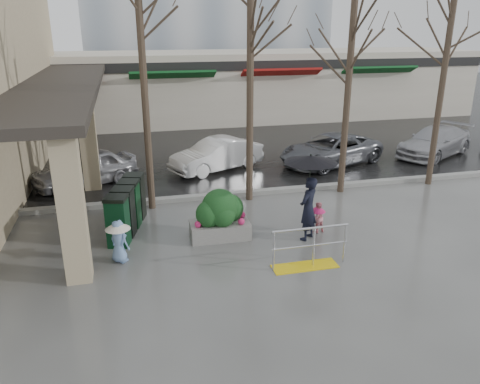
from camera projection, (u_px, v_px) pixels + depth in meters
name	position (u px, v px, depth m)	size (l,w,h in m)	color
ground	(240.00, 251.00, 12.05)	(120.00, 120.00, 0.00)	#51514F
street_asphalt	(163.00, 110.00, 32.16)	(120.00, 36.00, 0.01)	black
curb	(212.00, 196.00, 15.68)	(120.00, 0.30, 0.15)	gray
canopy_slab	(60.00, 79.00, 17.06)	(2.80, 18.00, 0.25)	#2D2823
pillar_front	(72.00, 208.00, 10.12)	(0.55, 0.55, 3.50)	tan
pillar_back	(88.00, 140.00, 16.06)	(0.55, 0.55, 3.50)	tan
storefront_row	(201.00, 86.00, 28.25)	(34.00, 6.74, 4.00)	beige
handrail	(308.00, 252.00, 11.14)	(1.90, 0.50, 1.03)	yellow
tree_west	(141.00, 40.00, 13.18)	(3.20, 3.20, 6.80)	#382B21
tree_midwest	(250.00, 34.00, 13.85)	(3.20, 3.20, 7.00)	#382B21
tree_mideast	(351.00, 46.00, 14.73)	(3.20, 3.20, 6.50)	#382B21
tree_east	(450.00, 28.00, 15.35)	(3.20, 3.20, 7.20)	#382B21
woman	(309.00, 188.00, 12.24)	(1.39, 1.39, 2.38)	black
child_pink	(317.00, 215.00, 12.97)	(0.50, 0.44, 0.89)	pink
child_blue	(119.00, 237.00, 11.28)	(0.62, 0.62, 1.09)	#7296CC
planter	(220.00, 215.00, 12.58)	(1.62, 0.95, 1.40)	slate
news_boxes	(127.00, 208.00, 13.03)	(1.18, 2.50, 1.36)	#0C351B
car_a	(85.00, 168.00, 16.82)	(1.49, 3.70, 1.26)	#A0A0A4
car_b	(217.00, 155.00, 18.56)	(1.33, 3.82, 1.26)	white
car_c	(331.00, 150.00, 19.34)	(2.09, 4.53, 1.26)	slate
car_d	(435.00, 142.00, 20.68)	(1.77, 4.34, 1.26)	#AAAAAF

